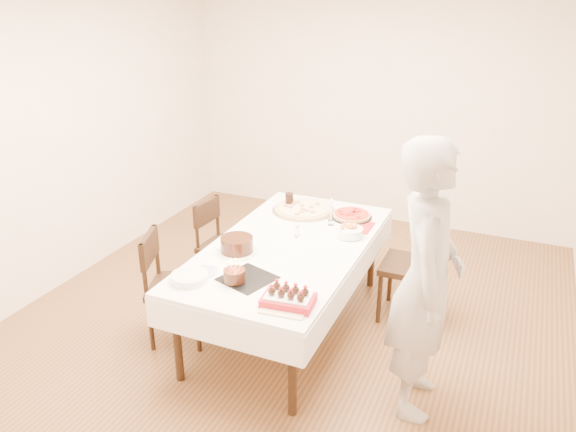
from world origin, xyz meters
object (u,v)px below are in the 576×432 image
at_px(taper_candle, 331,211).
at_px(strawberry_box, 288,298).
at_px(pizza_white, 304,209).
at_px(cola_glass, 289,200).
at_px(chair_left_dessert, 178,287).
at_px(chair_left_savory, 225,247).
at_px(person, 426,281).
at_px(pizza_pepperoni, 351,215).
at_px(layer_cake, 237,245).
at_px(birthday_cake, 234,271).
at_px(chair_right_savory, 409,266).
at_px(pasta_bowl, 350,232).
at_px(dining_table, 288,286).

height_order(taper_candle, strawberry_box, taper_candle).
distance_m(pizza_white, cola_glass, 0.17).
relative_size(chair_left_dessert, cola_glass, 6.67).
bearing_deg(pizza_white, chair_left_savory, -150.90).
bearing_deg(taper_candle, person, -45.37).
xyz_separation_m(pizza_pepperoni, layer_cake, (-0.59, -1.01, 0.04)).
bearing_deg(birthday_cake, pizza_white, 92.16).
xyz_separation_m(layer_cake, strawberry_box, (0.66, -0.53, -0.02)).
bearing_deg(chair_left_dessert, pizza_white, -136.73).
bearing_deg(person, pizza_white, 39.64).
bearing_deg(chair_right_savory, taper_candle, -177.06).
height_order(pasta_bowl, cola_glass, cola_glass).
relative_size(dining_table, chair_left_savory, 2.50).
height_order(chair_right_savory, pizza_pepperoni, chair_right_savory).
bearing_deg(layer_cake, pizza_white, 81.09).
height_order(chair_left_savory, strawberry_box, chair_left_savory).
bearing_deg(taper_candle, birthday_cake, -102.87).
bearing_deg(pasta_bowl, pizza_pepperoni, 105.77).
relative_size(layer_cake, strawberry_box, 0.96).
bearing_deg(birthday_cake, strawberry_box, -13.91).
relative_size(chair_left_dessert, pizza_white, 1.60).
relative_size(chair_right_savory, layer_cake, 3.01).
relative_size(taper_candle, cola_glass, 1.82).
relative_size(dining_table, chair_right_savory, 2.24).
bearing_deg(chair_left_savory, taper_candle, -166.46).
height_order(chair_right_savory, birthday_cake, chair_right_savory).
bearing_deg(person, layer_cake, 73.86).
bearing_deg(chair_left_dessert, chair_left_savory, -107.16).
relative_size(pasta_bowl, layer_cake, 0.67).
relative_size(dining_table, chair_left_dessert, 2.34).
bearing_deg(pizza_pepperoni, chair_right_savory, -17.72).
height_order(cola_glass, strawberry_box, cola_glass).
bearing_deg(chair_left_dessert, person, 159.52).
bearing_deg(layer_cake, taper_candle, 58.51).
xyz_separation_m(pizza_pepperoni, birthday_cake, (-0.39, -1.43, 0.07)).
distance_m(person, pizza_white, 1.76).
bearing_deg(pizza_white, dining_table, -77.84).
xyz_separation_m(chair_right_savory, chair_left_dessert, (-1.59, -1.03, -0.02)).
bearing_deg(chair_right_savory, dining_table, -148.05).
distance_m(pizza_pepperoni, birthday_cake, 1.48).
bearing_deg(pizza_pepperoni, taper_candle, -116.33).
bearing_deg(chair_left_dessert, chair_right_savory, -167.68).
relative_size(chair_left_dessert, pasta_bowl, 4.34).
distance_m(person, birthday_cake, 1.27).
xyz_separation_m(chair_left_dessert, strawberry_box, (1.09, -0.32, 0.33)).
xyz_separation_m(pasta_bowl, birthday_cake, (-0.50, -1.04, 0.05)).
bearing_deg(birthday_cake, taper_candle, 77.13).
xyz_separation_m(dining_table, chair_left_dessert, (-0.73, -0.49, 0.08)).
height_order(chair_right_savory, chair_left_dessert, chair_right_savory).
distance_m(taper_candle, layer_cake, 0.92).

